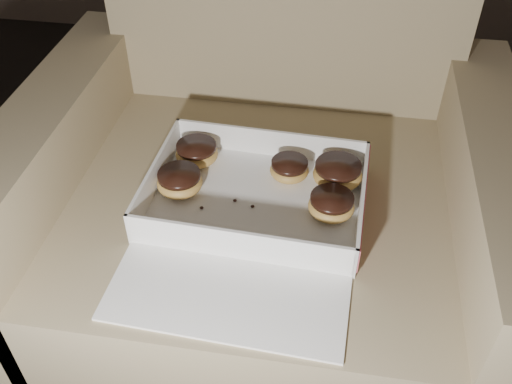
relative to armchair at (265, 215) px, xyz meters
name	(u,v)px	position (x,y,z in m)	size (l,w,h in m)	color
armchair	(265,215)	(0.00, 0.00, 0.00)	(0.95, 0.80, 0.99)	#8D7F5A
bakery_box	(253,213)	(0.00, -0.15, 0.14)	(0.40, 0.47, 0.07)	white
donut_a	(180,181)	(-0.15, -0.10, 0.16)	(0.09, 0.09, 0.04)	gold
donut_b	(289,169)	(0.05, -0.03, 0.16)	(0.07, 0.07, 0.04)	gold
donut_c	(338,173)	(0.14, -0.04, 0.16)	(0.09, 0.09, 0.05)	gold
donut_d	(331,205)	(0.14, -0.12, 0.16)	(0.08, 0.08, 0.04)	gold
donut_e	(197,153)	(-0.14, -0.01, 0.16)	(0.08, 0.08, 0.04)	gold
crumb_a	(202,208)	(-0.10, -0.15, 0.14)	(0.01, 0.01, 0.00)	black
crumb_b	(253,206)	(-0.01, -0.13, 0.14)	(0.01, 0.01, 0.00)	black
crumb_c	(321,250)	(0.12, -0.21, 0.14)	(0.01, 0.01, 0.00)	black
crumb_d	(235,200)	(-0.04, -0.12, 0.14)	(0.01, 0.01, 0.00)	black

